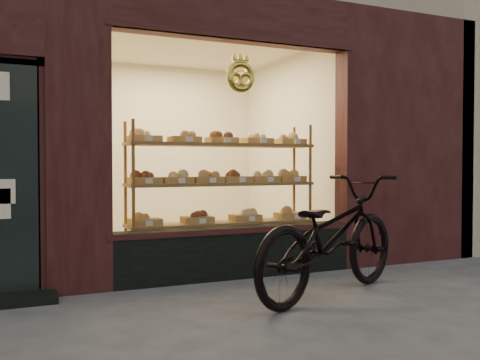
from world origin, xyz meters
name	(u,v)px	position (x,y,z in m)	size (l,w,h in m)	color
ground	(300,342)	(0.00, 0.00, 0.00)	(90.00, 90.00, 0.00)	#454546
display_shelf	(222,194)	(0.45, 2.55, 0.89)	(2.20, 0.45, 1.70)	brown
bicycle	(330,236)	(0.91, 1.01, 0.56)	(0.75, 2.14, 1.12)	black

